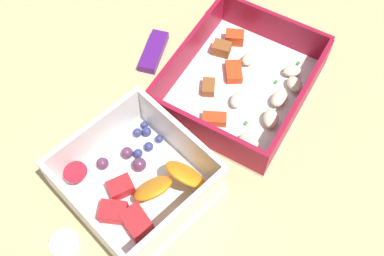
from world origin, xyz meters
TOP-DOWN VIEW (x-y plane):
  - table_surface at (0.00, 0.00)cm, footprint 80.00×80.00cm
  - pasta_container at (8.24, -1.51)cm, footprint 22.27×19.17cm
  - fruit_bowl at (-11.03, -0.03)cm, footprint 16.69×17.05cm
  - candy_bar at (5.97, 11.79)cm, footprint 7.39×4.86cm
  - paper_cup_liner at (-21.17, 2.01)cm, footprint 3.26×3.26cm

SIDE VIEW (x-z plane):
  - table_surface at x=0.00cm, z-range 0.00..2.00cm
  - candy_bar at x=5.97cm, z-range 2.00..3.20cm
  - paper_cup_liner at x=-21.17cm, z-range 2.00..3.43cm
  - pasta_container at x=8.24cm, z-range 0.92..6.30cm
  - fruit_bowl at x=-11.03cm, z-range 1.02..7.42cm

